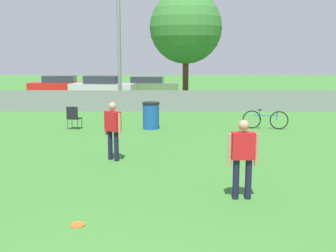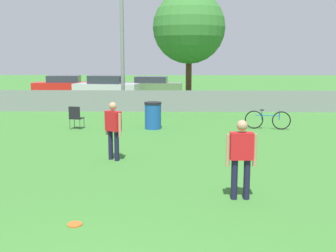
# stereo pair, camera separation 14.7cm
# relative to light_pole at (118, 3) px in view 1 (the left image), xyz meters

# --- Properties ---
(fence_backline) EXTENTS (23.13, 0.07, 1.21)m
(fence_backline) POSITION_rel_light_pole_xyz_m (1.90, -1.36, -4.99)
(fence_backline) COLOR gray
(fence_backline) RESTS_ON ground_plane
(light_pole) EXTENTS (0.90, 0.36, 9.53)m
(light_pole) POSITION_rel_light_pole_xyz_m (0.00, 0.00, 0.00)
(light_pole) COLOR gray
(light_pole) RESTS_ON ground_plane
(tree_near_pole) EXTENTS (3.86, 3.86, 6.27)m
(tree_near_pole) POSITION_rel_light_pole_xyz_m (3.56, 0.15, -1.22)
(tree_near_pole) COLOR #4C331E
(tree_near_pole) RESTS_ON ground_plane
(player_thrower_red) EXTENTS (0.61, 0.23, 1.60)m
(player_thrower_red) POSITION_rel_light_pole_xyz_m (4.24, -14.65, -4.61)
(player_thrower_red) COLOR #191933
(player_thrower_red) RESTS_ON ground_plane
(player_defender_red) EXTENTS (0.49, 0.46, 1.60)m
(player_defender_red) POSITION_rel_light_pole_xyz_m (1.23, -11.51, -4.61)
(player_defender_red) COLOR #191933
(player_defender_red) RESTS_ON ground_plane
(frisbee_disc) EXTENTS (0.25, 0.25, 0.03)m
(frisbee_disc) POSITION_rel_light_pole_xyz_m (1.25, -16.04, -5.53)
(frisbee_disc) COLOR #E5591E
(frisbee_disc) RESTS_ON ground_plane
(folding_chair_sideline) EXTENTS (0.54, 0.54, 0.90)m
(folding_chair_sideline) POSITION_rel_light_pole_xyz_m (-1.01, -6.58, -5.04)
(folding_chair_sideline) COLOR #333338
(folding_chair_sideline) RESTS_ON ground_plane
(bicycle_sideline) EXTENTS (1.73, 0.49, 0.77)m
(bicycle_sideline) POSITION_rel_light_pole_xyz_m (6.50, -6.42, -5.17)
(bicycle_sideline) COLOR black
(bicycle_sideline) RESTS_ON ground_plane
(trash_bin) EXTENTS (0.67, 0.67, 1.05)m
(trash_bin) POSITION_rel_light_pole_xyz_m (2.01, -6.45, -5.01)
(trash_bin) COLOR #194C99
(trash_bin) RESTS_ON ground_plane
(parked_car_red) EXTENTS (4.61, 2.03, 1.39)m
(parked_car_red) POSITION_rel_light_pole_xyz_m (-5.62, 8.82, -4.87)
(parked_car_red) COLOR black
(parked_car_red) RESTS_ON ground_plane
(parked_car_silver) EXTENTS (4.62, 2.26, 1.49)m
(parked_car_silver) POSITION_rel_light_pole_xyz_m (-2.04, 6.59, -4.84)
(parked_car_silver) COLOR black
(parked_car_silver) RESTS_ON ground_plane
(parked_car_olive) EXTENTS (4.67, 2.08, 1.31)m
(parked_car_olive) POSITION_rel_light_pole_xyz_m (0.96, 9.10, -4.89)
(parked_car_olive) COLOR black
(parked_car_olive) RESTS_ON ground_plane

